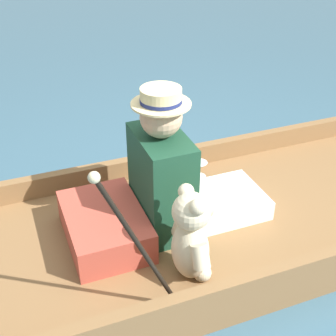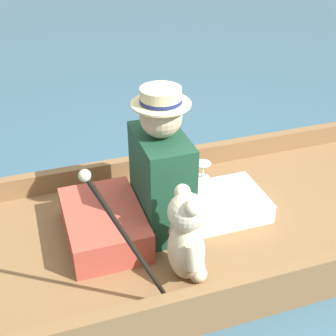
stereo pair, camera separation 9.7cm
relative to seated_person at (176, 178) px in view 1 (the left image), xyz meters
The scene contains 7 objects.
ground_plane 0.44m from the seated_person, 72.55° to the left, with size 16.00×16.00×0.00m, color #385B70.
punt_boat 0.37m from the seated_person, 72.55° to the left, with size 1.20×2.85×0.25m.
seat_cushion 0.44m from the seated_person, 89.03° to the right, with size 0.55×0.38×0.17m.
seated_person is the anchor object (origin of this frame).
teddy_bear 0.41m from the seated_person, 12.41° to the right, with size 0.33×0.19×0.47m.
wine_glass 0.51m from the seated_person, 139.72° to the left, with size 0.10×0.10×0.11m.
walking_cane 0.70m from the seated_person, 36.17° to the right, with size 0.04×0.35×0.77m.
Camera 1 is at (1.81, -0.94, 1.72)m, focal length 50.00 mm.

